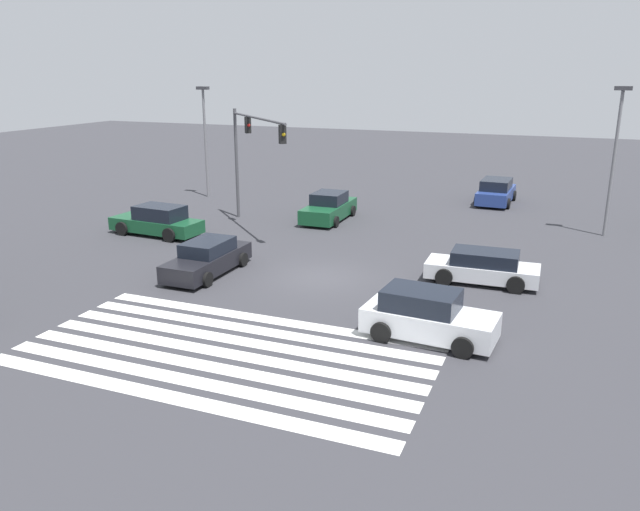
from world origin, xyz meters
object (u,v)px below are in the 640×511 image
Objects in this scene: car_1 at (208,258)px; car_0 at (329,208)px; street_light_pole_b at (205,131)px; car_2 at (157,221)px; traffic_signal_mast at (249,143)px; car_3 at (483,267)px; car_4 at (496,192)px; street_light_pole_a at (615,148)px; car_5 at (427,316)px.

car_0 is at bearing 173.97° from car_1.
street_light_pole_b is (-10.05, 3.35, 3.67)m from car_0.
street_light_pole_b is (-3.04, 9.80, 3.65)m from car_2.
car_1 is (-1.18, -11.02, -0.05)m from car_0.
traffic_signal_mast is at bearing -164.93° from car_1.
car_4 reaches higher than car_3.
car_4 is 0.61× the size of street_light_pole_a.
traffic_signal_mast is at bearing 141.84° from car_5.
car_5 is at bearing 72.63° from car_1.
traffic_signal_mast is 1.35× the size of car_4.
car_3 is at bearing -29.78° from street_light_pole_b.
car_4 is at bearing 134.11° from car_0.
car_5 is at bearing 2.57° from traffic_signal_mast.
car_3 is 16.28m from car_4.
street_light_pole_a reaches higher than car_5.
traffic_signal_mast is 14.38m from car_3.
street_light_pole_a is (14.47, 2.01, 3.81)m from car_0.
street_light_pole_a is (15.65, 13.03, 3.85)m from car_1.
street_light_pole_b is at bearing -109.42° from car_0.
street_light_pole_b is (-8.87, 14.37, 3.72)m from car_1.
car_2 is at bearing 158.27° from car_5.
car_2 is 16.74m from car_3.
car_5 is (12.10, -11.06, -3.78)m from traffic_signal_mast.
car_5 reaches higher than car_2.
car_3 is at bearing -115.80° from street_light_pole_a.
car_0 is 1.08× the size of car_3.
street_light_pole_a is at bearing 61.04° from traffic_signal_mast.
car_1 is at bearing 155.91° from car_4.
car_2 is at bearing -92.89° from traffic_signal_mast.
car_0 is 12.51m from car_3.
traffic_signal_mast reaches higher than car_5.
street_light_pole_b is at bearing -178.72° from traffic_signal_mast.
car_2 is 23.39m from street_light_pole_a.
street_light_pole_a is at bearing 96.91° from car_0.
street_light_pole_a is (4.80, 9.94, 3.87)m from car_3.
car_0 is at bearing -172.11° from street_light_pole_a.
car_0 is 15.10m from street_light_pole_a.
car_3 is 6.29m from car_5.
traffic_signal_mast reaches higher than car_3.
car_5 is (-0.88, -6.23, 0.11)m from car_3.
traffic_signal_mast is at bearing -43.72° from street_light_pole_b.
car_2 is at bearing -158.51° from street_light_pole_a.
car_1 is 17.29m from street_light_pole_b.
traffic_signal_mast is 18.49m from street_light_pole_a.
car_2 is 1.09× the size of car_4.
car_2 is 1.17× the size of car_5.
street_light_pole_b reaches higher than car_1.
car_5 is 25.97m from street_light_pole_b.
street_light_pole_a is at bearing -117.44° from car_3.
car_2 is 21.22m from car_4.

